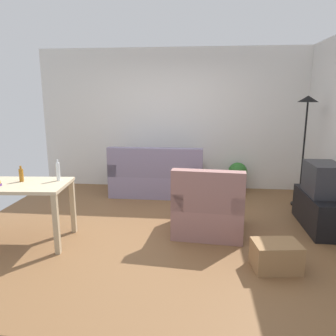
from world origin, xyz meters
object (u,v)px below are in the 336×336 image
couch (157,178)px  potted_plant (237,175)px  storage_box (276,256)px  bottle_amber (21,175)px  desk (18,192)px  armchair (209,210)px  bottle_clear (58,171)px  tv (323,179)px  torchiere_lamp (306,121)px  tv_stand (320,211)px

couch → potted_plant: bearing=-168.3°
potted_plant → storage_box: 2.87m
bottle_amber → desk: bearing=-90.4°
desk → armchair: armchair is taller
couch → armchair: same height
desk → bottle_clear: bottle_clear is taller
desk → storage_box: desk is taller
tv → armchair: 1.63m
couch → armchair: size_ratio=1.73×
couch → bottle_clear: bearing=64.1°
torchiere_lamp → potted_plant: (-0.96, 0.68, -1.08)m
tv → torchiere_lamp: 1.20m
tv_stand → storage_box: (-0.85, -1.22, -0.09)m
tv_stand → tv: 0.46m
bottle_clear → tv_stand: bearing=11.0°
tv → armchair: bearing=102.1°
torchiere_lamp → storage_box: 2.66m
tv_stand → potted_plant: bearing=30.3°
couch → desk: size_ratio=1.34×
desk → bottle_amber: 0.22m
bottle_amber → armchair: bearing=10.3°
desk → storage_box: (3.04, -0.36, -0.50)m
couch → tv: size_ratio=2.79×
couch → tv: (2.47, -1.33, 0.39)m
potted_plant → storage_box: bearing=-87.7°
tv → bottle_amber: size_ratio=2.99×
desk → armchair: 2.42m
desk → storage_box: 3.10m
torchiere_lamp → storage_box: bearing=-111.2°
torchiere_lamp → bottle_clear: 3.85m
desk → bottle_clear: 0.53m
armchair → bottle_amber: size_ratio=4.82×
tv → bottle_clear: 3.51m
couch → tv_stand: size_ratio=1.52×
tv → armchair: size_ratio=0.62×
bottle_clear → desk: bearing=-157.0°
tv → torchiere_lamp: torchiere_lamp is taller
tv_stand → potted_plant: (-0.96, 1.65, 0.09)m
desk → potted_plant: desk is taller
tv_stand → armchair: 1.58m
tv → armchair: (-1.55, -0.33, -0.38)m
tv_stand → tv: (0.00, 0.00, 0.46)m
couch → bottle_clear: bottle_clear is taller
armchair → bottle_amber: (-2.34, -0.42, 0.52)m
torchiere_lamp → bottle_amber: 4.29m
tv → desk: (-3.89, -0.86, -0.05)m
torchiere_lamp → tv: bearing=-89.8°
tv_stand → torchiere_lamp: size_ratio=0.61×
tv_stand → bottle_amber: size_ratio=5.48×
tv_stand → tv: tv is taller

